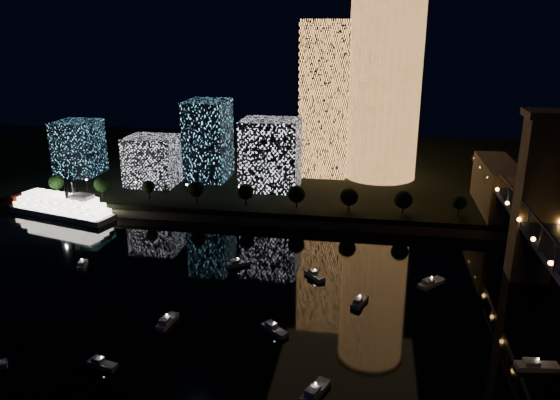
{
  "coord_description": "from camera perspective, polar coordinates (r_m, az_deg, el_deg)",
  "views": [
    {
      "loc": [
        17.3,
        -109.2,
        72.24
      ],
      "look_at": [
        -10.81,
        55.0,
        18.58
      ],
      "focal_mm": 35.0,
      "sensor_mm": 36.0,
      "label": 1
    }
  ],
  "objects": [
    {
      "name": "far_bank",
      "position": [
        278.62,
        5.85,
        3.26
      ],
      "size": [
        420.0,
        160.0,
        5.0
      ],
      "primitive_type": "cube",
      "color": "black",
      "rests_on": "ground"
    },
    {
      "name": "tower_cylindrical",
      "position": [
        250.45,
        10.9,
        12.19
      ],
      "size": [
        34.0,
        34.0,
        87.47
      ],
      "color": "#EB974B",
      "rests_on": "far_bank"
    },
    {
      "name": "motorboats",
      "position": [
        141.37,
        0.94,
        -12.5
      ],
      "size": [
        132.48,
        67.84,
        2.78
      ],
      "color": "silver",
      "rests_on": "ground"
    },
    {
      "name": "esplanade_trees",
      "position": [
        211.29,
        -2.75,
        0.84
      ],
      "size": [
        165.81,
        6.87,
        8.93
      ],
      "color": "black",
      "rests_on": "far_bank"
    },
    {
      "name": "ground",
      "position": [
        132.07,
        0.62,
        -15.31
      ],
      "size": [
        520.0,
        520.0,
        0.0
      ],
      "primitive_type": "plane",
      "color": "black",
      "rests_on": "ground"
    },
    {
      "name": "street_lamps",
      "position": [
        218.9,
        -4.27,
        1.02
      ],
      "size": [
        132.7,
        0.7,
        5.65
      ],
      "color": "black",
      "rests_on": "far_bank"
    },
    {
      "name": "tower_rectangular",
      "position": [
        253.93,
        4.77,
        10.45
      ],
      "size": [
        21.86,
        21.86,
        69.56
      ],
      "primitive_type": "cube",
      "color": "#EB974B",
      "rests_on": "far_bank"
    },
    {
      "name": "riverboat",
      "position": [
        233.34,
        -22.24,
        -0.58
      ],
      "size": [
        49.94,
        21.74,
        14.79
      ],
      "color": "silver",
      "rests_on": "ground"
    },
    {
      "name": "midrise_blocks",
      "position": [
        245.96,
        -9.31,
        5.23
      ],
      "size": [
        113.42,
        34.65,
        35.43
      ],
      "color": "white",
      "rests_on": "far_bank"
    },
    {
      "name": "seawall",
      "position": [
        204.6,
        4.27,
        -2.42
      ],
      "size": [
        420.0,
        6.0,
        3.0
      ],
      "primitive_type": "cube",
      "color": "#6B5E4C",
      "rests_on": "ground"
    }
  ]
}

